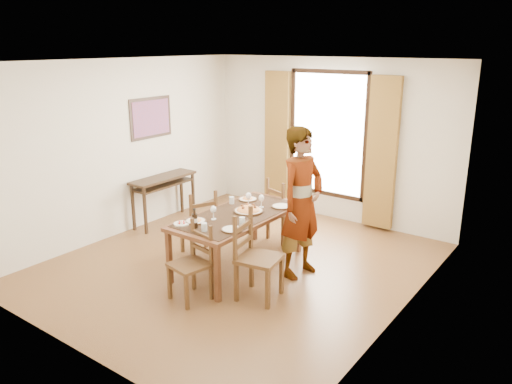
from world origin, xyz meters
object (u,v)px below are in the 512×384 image
Objects in this scene: man at (302,203)px; pasta_platter at (248,208)px; dining_table at (238,218)px; console_table at (163,183)px.

pasta_platter is at bearing 111.65° from man.
man is at bearing 13.61° from pasta_platter.
pasta_platter is at bearing 64.33° from dining_table.
console_table is at bearing 163.00° from dining_table.
pasta_platter is (0.07, 0.14, 0.11)m from dining_table.
pasta_platter reaches higher than dining_table.
man is at bearing -6.49° from console_table.
man reaches higher than pasta_platter.
man is (2.85, -0.32, 0.29)m from console_table.
dining_table is at bearing -17.00° from console_table.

